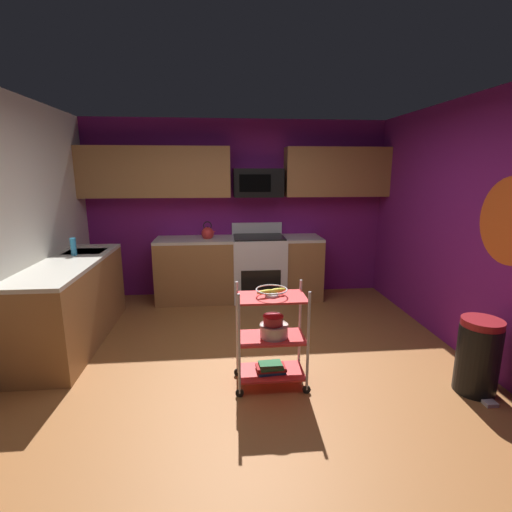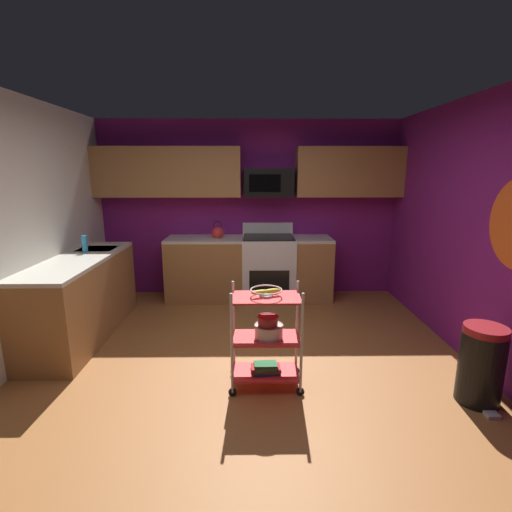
# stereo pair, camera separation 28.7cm
# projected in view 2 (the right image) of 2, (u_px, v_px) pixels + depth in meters

# --- Properties ---
(floor) EXTENTS (4.40, 4.80, 0.04)m
(floor) POSITION_uv_depth(u_px,v_px,m) (248.00, 372.00, 3.62)
(floor) COLOR #995B2D
(floor) RESTS_ON ground
(wall_back) EXTENTS (4.52, 0.06, 2.60)m
(wall_back) POSITION_uv_depth(u_px,v_px,m) (249.00, 209.00, 5.69)
(wall_back) COLOR #751970
(wall_back) RESTS_ON ground
(wall_right) EXTENTS (0.06, 4.80, 2.60)m
(wall_right) POSITION_uv_depth(u_px,v_px,m) (497.00, 236.00, 3.35)
(wall_right) COLOR #751970
(wall_right) RESTS_ON ground
(counter_run) EXTENTS (3.40, 2.56, 0.92)m
(counter_run) POSITION_uv_depth(u_px,v_px,m) (184.00, 279.00, 4.98)
(counter_run) COLOR #9E6B3D
(counter_run) RESTS_ON ground
(oven_range) EXTENTS (0.76, 0.65, 1.10)m
(oven_range) POSITION_uv_depth(u_px,v_px,m) (268.00, 267.00, 5.56)
(oven_range) COLOR white
(oven_range) RESTS_ON ground
(upper_cabinets) EXTENTS (4.40, 0.33, 0.70)m
(upper_cabinets) POSITION_uv_depth(u_px,v_px,m) (244.00, 172.00, 5.38)
(upper_cabinets) COLOR #9E6B3D
(microwave) EXTENTS (0.70, 0.39, 0.40)m
(microwave) POSITION_uv_depth(u_px,v_px,m) (269.00, 183.00, 5.39)
(microwave) COLOR black
(rolling_cart) EXTENTS (0.65, 0.36, 0.91)m
(rolling_cart) POSITION_uv_depth(u_px,v_px,m) (266.00, 338.00, 3.26)
(rolling_cart) COLOR silver
(rolling_cart) RESTS_ON ground
(fruit_bowl) EXTENTS (0.27, 0.27, 0.07)m
(fruit_bowl) POSITION_uv_depth(u_px,v_px,m) (266.00, 291.00, 3.17)
(fruit_bowl) COLOR silver
(fruit_bowl) RESTS_ON rolling_cart
(mixing_bowl_large) EXTENTS (0.25, 0.25, 0.11)m
(mixing_bowl_large) POSITION_uv_depth(u_px,v_px,m) (269.00, 331.00, 3.25)
(mixing_bowl_large) COLOR silver
(mixing_bowl_large) RESTS_ON rolling_cart
(mixing_bowl_small) EXTENTS (0.18, 0.18, 0.08)m
(mixing_bowl_small) POSITION_uv_depth(u_px,v_px,m) (268.00, 320.00, 3.22)
(mixing_bowl_small) COLOR maroon
(mixing_bowl_small) RESTS_ON rolling_cart
(book_stack) EXTENTS (0.27, 0.19, 0.06)m
(book_stack) POSITION_uv_depth(u_px,v_px,m) (266.00, 368.00, 3.33)
(book_stack) COLOR #1E4C8C
(book_stack) RESTS_ON rolling_cart
(kettle) EXTENTS (0.21, 0.18, 0.26)m
(kettle) POSITION_uv_depth(u_px,v_px,m) (218.00, 233.00, 5.43)
(kettle) COLOR red
(kettle) RESTS_ON counter_run
(dish_soap_bottle) EXTENTS (0.06, 0.06, 0.20)m
(dish_soap_bottle) POSITION_uv_depth(u_px,v_px,m) (85.00, 244.00, 4.46)
(dish_soap_bottle) COLOR #2D8CBF
(dish_soap_bottle) RESTS_ON counter_run
(trash_can) EXTENTS (0.34, 0.42, 0.66)m
(trash_can) POSITION_uv_depth(u_px,v_px,m) (481.00, 365.00, 3.05)
(trash_can) COLOR black
(trash_can) RESTS_ON ground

